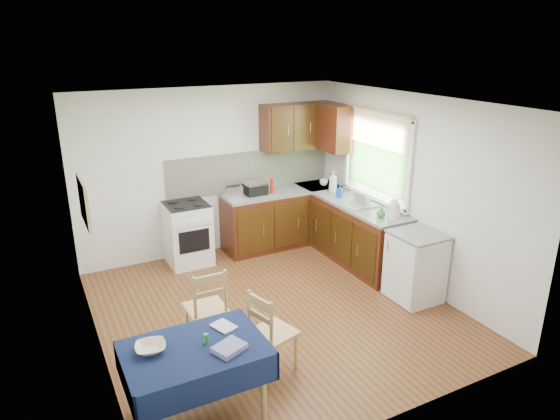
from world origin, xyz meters
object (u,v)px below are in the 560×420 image
dining_table (195,358)px  chair_far (207,306)px  chair_near (270,330)px  dish_rack (360,204)px  toaster (233,192)px  sandwich_press (255,188)px  kettle (394,210)px

dining_table → chair_far: chair_far is taller
chair_near → dish_rack: 2.81m
dining_table → dish_rack: size_ratio=2.69×
chair_far → chair_near: (0.39, -0.69, -0.02)m
chair_near → toaster: 2.97m
chair_near → sandwich_press: sandwich_press is taller
dining_table → dish_rack: (3.07, 1.92, 0.32)m
dining_table → toaster: (1.63, 3.10, 0.38)m
kettle → dining_table: bearing=-157.5°
dining_table → toaster: size_ratio=4.64×
sandwich_press → chair_near: bearing=-132.4°
dining_table → kettle: size_ratio=4.37×
chair_far → kettle: size_ratio=3.40×
dining_table → sandwich_press: (2.00, 3.12, 0.39)m
chair_near → sandwich_press: bearing=-38.4°
dining_table → chair_far: (0.44, 0.97, -0.12)m
toaster → sandwich_press: size_ratio=0.79×
chair_near → sandwich_press: size_ratio=2.75×
sandwich_press → kettle: size_ratio=1.19×
chair_near → kettle: kettle is taller
toaster → dish_rack: bearing=-56.8°
chair_near → sandwich_press: (1.16, 2.84, 0.52)m
chair_far → sandwich_press: (1.55, 2.15, 0.51)m
chair_far → toaster: size_ratio=3.61×
dish_rack → kettle: bearing=-80.1°
sandwich_press → dish_rack: dish_rack is taller
toaster → sandwich_press: toaster is taller
dish_rack → chair_near: bearing=-142.1°
dining_table → toaster: 3.52m
chair_near → sandwich_press: 3.11m
sandwich_press → toaster: bearing=163.2°
toaster → sandwich_press: bearing=-14.2°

